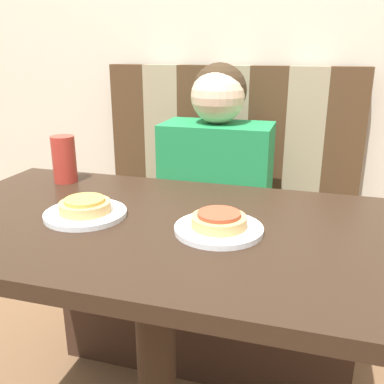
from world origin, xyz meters
TOP-DOWN VIEW (x-y plane):
  - wall_back at (0.00, 0.99)m, footprint 7.00×0.05m
  - booth_seat at (0.00, 0.65)m, footprint 1.05×0.57m
  - booth_backrest at (0.00, 0.90)m, footprint 1.05×0.06m
  - dining_table at (0.00, 0.00)m, footprint 1.09×0.63m
  - person at (0.00, 0.65)m, footprint 0.39×0.23m
  - plate_left at (-0.16, -0.02)m, footprint 0.19×0.19m
  - plate_right at (0.16, -0.02)m, footprint 0.19×0.19m
  - pizza_left at (-0.16, -0.02)m, footprint 0.12×0.12m
  - pizza_right at (0.16, -0.02)m, footprint 0.12×0.12m
  - drinking_cup at (-0.35, 0.21)m, footprint 0.07×0.07m

SIDE VIEW (x-z plane):
  - booth_seat at x=0.00m, z-range 0.00..0.42m
  - dining_table at x=0.00m, z-range 0.28..1.06m
  - person at x=0.00m, z-range 0.41..1.09m
  - booth_backrest at x=0.00m, z-range 0.42..1.09m
  - plate_left at x=-0.16m, z-range 0.78..0.79m
  - plate_right at x=0.16m, z-range 0.78..0.79m
  - pizza_left at x=-0.16m, z-range 0.79..0.82m
  - pizza_right at x=0.16m, z-range 0.79..0.82m
  - drinking_cup at x=-0.35m, z-range 0.78..0.91m
  - wall_back at x=0.00m, z-range 0.00..2.60m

